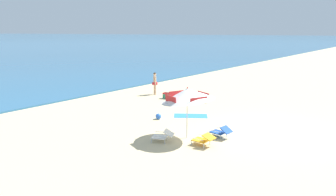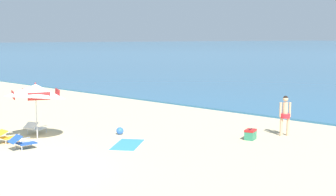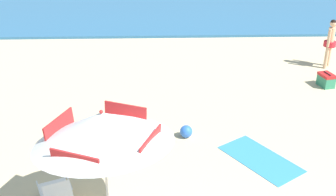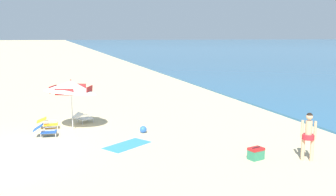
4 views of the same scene
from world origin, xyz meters
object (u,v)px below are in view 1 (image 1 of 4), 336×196
Objects in this scene: beach_ball at (158,116)px; cooler_box at (167,96)px; person_standing_near_shore at (155,82)px; beach_umbrella_striped_main at (187,95)px; beach_towel at (191,116)px; lounge_chair_under_umbrella at (204,139)px; lounge_chair_beside_umbrella at (221,131)px; lounge_chair_facing_sea at (163,135)px.

cooler_box is at bearing 32.61° from beach_ball.
person_standing_near_shore reaches higher than beach_ball.
beach_umbrella_striped_main is at bearing -136.53° from cooler_box.
beach_ball reaches higher than beach_towel.
lounge_chair_under_umbrella is 1.55× the size of cooler_box.
lounge_chair_under_umbrella is (-0.38, -1.06, -1.62)m from beach_umbrella_striped_main.
lounge_chair_beside_umbrella is 4.02m from beach_ball.
person_standing_near_shore is (7.57, 6.68, 0.66)m from lounge_chair_facing_sea.
lounge_chair_beside_umbrella is at bearing -126.47° from cooler_box.
beach_towel is (2.18, 2.98, -0.26)m from lounge_chair_beside_umbrella.
lounge_chair_facing_sea is 3.41× the size of beach_ball.
lounge_chair_under_umbrella reaches higher than cooler_box.
person_standing_near_shore reaches higher than cooler_box.
beach_towel is at bearing -122.68° from person_standing_near_shore.
lounge_chair_facing_sea is 4.35m from beach_towel.
lounge_chair_facing_sea is at bearing 139.85° from lounge_chair_beside_umbrella.
beach_ball is at bearing 147.55° from beach_towel.
person_standing_near_shore is at bearing 41.15° from beach_ball.
lounge_chair_under_umbrella is 0.86× the size of lounge_chair_facing_sea.
beach_umbrella_striped_main is at bearing -149.45° from beach_towel.
lounge_chair_beside_umbrella is 0.52× the size of beach_towel.
beach_umbrella_striped_main is 2.20m from lounge_chair_beside_umbrella.
beach_towel is at bearing -32.45° from beach_ball.
person_standing_near_shore is at bearing 49.99° from lounge_chair_under_umbrella.
beach_umbrella_striped_main is 3.41× the size of lounge_chair_under_umbrella.
beach_ball is at bearing 61.21° from beach_umbrella_striped_main.
person_standing_near_shore reaches higher than lounge_chair_under_umbrella.
cooler_box is (6.97, 5.13, -0.07)m from lounge_chair_facing_sea.
cooler_box reaches higher than beach_towel.
cooler_box is at bearing 53.53° from lounge_chair_beside_umbrella.
lounge_chair_facing_sea is at bearing 112.13° from lounge_chair_under_umbrella.
beach_umbrella_striped_main is at bearing -118.79° from beach_ball.
lounge_chair_facing_sea reaches higher than lounge_chair_under_umbrella.
beach_umbrella_striped_main is at bearing -26.57° from lounge_chair_facing_sea.
beach_umbrella_striped_main is 2.94× the size of lounge_chair_facing_sea.
lounge_chair_under_umbrella reaches higher than beach_towel.
person_standing_near_shore is at bearing 47.69° from beach_umbrella_striped_main.
beach_towel is (3.49, 2.90, -0.27)m from lounge_chair_under_umbrella.
lounge_chair_beside_umbrella is at bearing -40.15° from lounge_chair_facing_sea.
beach_ball is (1.93, 3.89, -0.13)m from lounge_chair_under_umbrella.
beach_ball is at bearing 63.57° from lounge_chair_under_umbrella.
person_standing_near_shore is at bearing 41.46° from lounge_chair_facing_sea.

